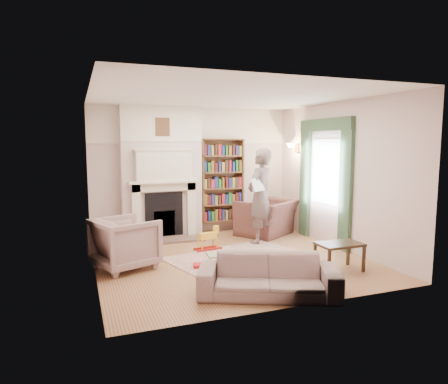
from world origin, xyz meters
name	(u,v)px	position (x,y,z in m)	size (l,w,h in m)	color
floor	(229,258)	(0.00, 0.00, 0.00)	(4.50, 4.50, 0.00)	brown
ceiling	(229,96)	(0.00, 0.00, 2.80)	(4.50, 4.50, 0.00)	white
wall_back	(193,171)	(0.00, 2.25, 1.40)	(4.50, 4.50, 0.00)	beige
wall_front	(297,195)	(0.00, -2.25, 1.40)	(4.50, 4.50, 0.00)	beige
wall_left	(92,184)	(-2.25, 0.00, 1.40)	(4.50, 4.50, 0.00)	beige
wall_right	(338,176)	(2.25, 0.00, 1.40)	(4.50, 4.50, 0.00)	beige
fireplace	(162,173)	(-0.75, 2.05, 1.39)	(1.70, 0.58, 2.80)	beige
bookcase	(222,180)	(0.65, 2.12, 1.18)	(1.00, 0.24, 1.85)	brown
window	(326,172)	(2.23, 0.40, 1.45)	(0.02, 0.90, 1.30)	silver
curtain_left	(346,188)	(2.20, -0.30, 1.20)	(0.07, 0.32, 2.40)	#324C31
curtain_right	(305,181)	(2.20, 1.10, 1.20)	(0.07, 0.32, 2.40)	#324C31
pelmet	(325,125)	(2.19, 0.40, 2.38)	(0.09, 1.70, 0.24)	#324C31
wall_sconce	(290,148)	(2.03, 1.50, 1.90)	(0.20, 0.24, 0.24)	gold
rug	(243,259)	(0.20, -0.15, 0.01)	(2.33, 1.79, 0.01)	#C4B894
armchair_reading	(267,217)	(1.44, 1.42, 0.39)	(1.19, 1.04, 0.77)	#472B26
armchair_left	(125,243)	(-1.77, 0.08, 0.42)	(0.89, 0.91, 0.83)	#B9A999
sofa	(268,276)	(-0.13, -1.79, 0.27)	(1.84, 0.72, 0.54)	#A49487
man_reading	(260,196)	(0.99, 0.82, 0.96)	(0.70, 0.46, 1.92)	#5D4D4A
newspaper	(258,185)	(0.84, 0.62, 1.21)	(0.37, 0.02, 0.26)	silver
coffee_table	(339,257)	(1.40, -1.24, 0.23)	(0.70, 0.45, 0.45)	#362413
paraffin_heater	(125,234)	(-1.63, 1.34, 0.28)	(0.24, 0.24, 0.55)	#ADB1B5
rocking_horse	(208,238)	(-0.19, 0.64, 0.23)	(0.52, 0.21, 0.45)	gold
board_game	(217,255)	(-0.14, 0.20, 0.03)	(0.36, 0.36, 0.03)	#EEC854
game_box_lid	(203,265)	(-0.59, -0.34, 0.04)	(0.30, 0.20, 0.05)	red
comic_annuals	(253,264)	(0.22, -0.52, 0.02)	(0.81, 0.55, 0.02)	red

